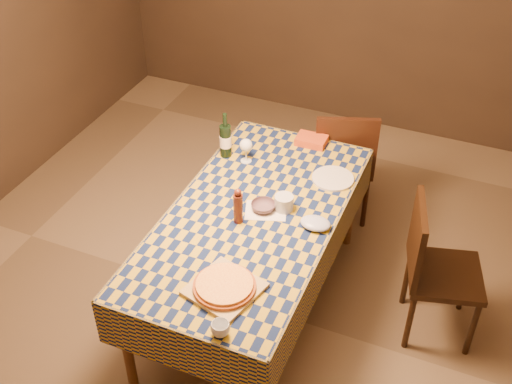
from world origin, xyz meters
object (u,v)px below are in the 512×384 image
at_px(dining_table, 253,225).
at_px(chair_right, 432,265).
at_px(white_plate, 333,178).
at_px(wine_bottle, 226,140).
at_px(chair_far, 343,160).
at_px(bowl, 263,207).
at_px(pizza, 224,285).
at_px(cutting_board, 225,289).

relative_size(dining_table, chair_right, 1.98).
bearing_deg(white_plate, chair_right, -19.05).
height_order(wine_bottle, chair_far, wine_bottle).
bearing_deg(bowl, pizza, -84.51).
bearing_deg(cutting_board, bowl, 95.49).
relative_size(cutting_board, wine_bottle, 1.05).
bearing_deg(dining_table, white_plate, 57.43).
bearing_deg(pizza, chair_right, 43.14).
bearing_deg(wine_bottle, bowl, -44.24).
bearing_deg(chair_far, wine_bottle, -136.69).
height_order(dining_table, white_plate, white_plate).
bearing_deg(cutting_board, wine_bottle, 114.60).
xyz_separation_m(bowl, white_plate, (0.28, 0.44, -0.01)).
bearing_deg(cutting_board, chair_right, 43.14).
relative_size(cutting_board, pizza, 0.89).
xyz_separation_m(pizza, bowl, (-0.06, 0.66, -0.01)).
height_order(dining_table, chair_right, chair_right).
relative_size(white_plate, chair_right, 0.28).
height_order(cutting_board, bowl, bowl).
height_order(pizza, chair_far, chair_far).
distance_m(cutting_board, chair_right, 1.28).
bearing_deg(white_plate, wine_bottle, -178.87).
height_order(dining_table, wine_bottle, wine_bottle).
bearing_deg(chair_right, wine_bottle, 170.91).
bearing_deg(pizza, chair_far, 85.48).
distance_m(wine_bottle, chair_far, 0.94).
distance_m(dining_table, cutting_board, 0.61).
distance_m(pizza, wine_bottle, 1.19).
relative_size(bowl, white_plate, 0.55).
bearing_deg(bowl, white_plate, 56.88).
relative_size(cutting_board, bowl, 2.28).
relative_size(pizza, chair_far, 0.39).
bearing_deg(pizza, bowl, 95.49).
bearing_deg(pizza, dining_table, 99.66).
distance_m(pizza, white_plate, 1.12).
bearing_deg(dining_table, bowl, 61.10).
bearing_deg(wine_bottle, dining_table, -51.07).
relative_size(cutting_board, chair_far, 0.35).
bearing_deg(chair_far, white_plate, -81.40).
bearing_deg(bowl, cutting_board, -84.51).
xyz_separation_m(white_plate, chair_right, (0.70, -0.24, -0.25)).
xyz_separation_m(cutting_board, pizza, (0.00, 0.00, 0.03)).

